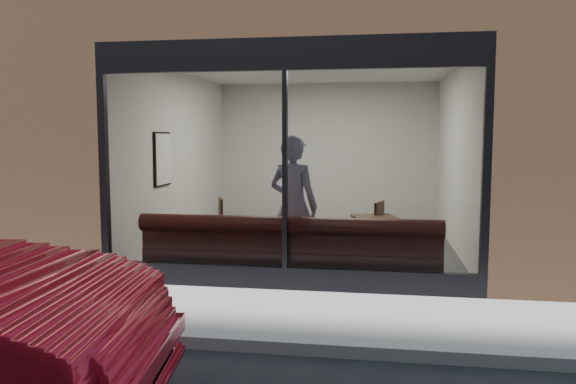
% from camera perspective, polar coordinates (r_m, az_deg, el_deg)
% --- Properties ---
extents(ground, '(120.00, 120.00, 0.00)m').
position_cam_1_polar(ground, '(5.46, -3.93, -15.61)').
color(ground, black).
rests_on(ground, ground).
extents(sidewalk_near, '(40.00, 2.00, 0.01)m').
position_cam_1_polar(sidewalk_near, '(6.38, -1.87, -12.36)').
color(sidewalk_near, gray).
rests_on(sidewalk_near, ground).
extents(kerb_near, '(40.00, 0.10, 0.12)m').
position_cam_1_polar(kerb_near, '(5.39, -4.06, -15.21)').
color(kerb_near, gray).
rests_on(kerb_near, ground).
extents(host_building_pier_left, '(2.50, 12.00, 3.20)m').
position_cam_1_polar(host_building_pier_left, '(13.85, -11.71, 3.99)').
color(host_building_pier_left, brown).
rests_on(host_building_pier_left, ground).
extents(host_building_pier_right, '(2.50, 12.00, 3.20)m').
position_cam_1_polar(host_building_pier_right, '(13.21, 20.42, 3.67)').
color(host_building_pier_right, brown).
rests_on(host_building_pier_right, ground).
extents(host_building_backfill, '(5.00, 6.00, 3.20)m').
position_cam_1_polar(host_building_backfill, '(16.00, 4.92, 4.30)').
color(host_building_backfill, brown).
rests_on(host_building_backfill, ground).
extents(cafe_floor, '(6.00, 6.00, 0.00)m').
position_cam_1_polar(cafe_floor, '(10.21, 2.40, -5.40)').
color(cafe_floor, '#2D2D30').
rests_on(cafe_floor, ground).
extents(cafe_ceiling, '(6.00, 6.00, 0.00)m').
position_cam_1_polar(cafe_ceiling, '(10.09, 2.48, 12.56)').
color(cafe_ceiling, white).
rests_on(cafe_ceiling, host_building_upper).
extents(cafe_wall_back, '(5.00, 0.00, 5.00)m').
position_cam_1_polar(cafe_wall_back, '(13.00, 3.96, 3.99)').
color(cafe_wall_back, silver).
rests_on(cafe_wall_back, ground).
extents(cafe_wall_left, '(0.00, 6.00, 6.00)m').
position_cam_1_polar(cafe_wall_left, '(10.60, -11.07, 3.52)').
color(cafe_wall_left, silver).
rests_on(cafe_wall_left, ground).
extents(cafe_wall_right, '(0.00, 6.00, 6.00)m').
position_cam_1_polar(cafe_wall_right, '(10.05, 16.71, 3.27)').
color(cafe_wall_right, silver).
rests_on(cafe_wall_right, ground).
extents(storefront_kick, '(5.00, 0.10, 0.30)m').
position_cam_1_polar(storefront_kick, '(7.33, -0.30, -8.78)').
color(storefront_kick, black).
rests_on(storefront_kick, ground).
extents(storefront_header, '(5.00, 0.10, 0.40)m').
position_cam_1_polar(storefront_header, '(7.17, -0.31, 13.86)').
color(storefront_header, black).
rests_on(storefront_header, host_building_upper).
extents(storefront_mullion, '(0.06, 0.10, 2.50)m').
position_cam_1_polar(storefront_mullion, '(7.11, -0.31, 2.21)').
color(storefront_mullion, black).
rests_on(storefront_mullion, storefront_kick).
extents(storefront_glass, '(4.80, 0.00, 4.80)m').
position_cam_1_polar(storefront_glass, '(7.08, -0.35, 2.20)').
color(storefront_glass, white).
rests_on(storefront_glass, storefront_kick).
extents(banquette, '(4.00, 0.55, 0.45)m').
position_cam_1_polar(banquette, '(7.69, 0.19, -7.51)').
color(banquette, '#3D1816').
rests_on(banquette, cafe_floor).
extents(person, '(0.85, 0.70, 2.00)m').
position_cam_1_polar(person, '(7.85, 0.55, -1.50)').
color(person, '#9FA9D3').
rests_on(person, cafe_floor).
extents(cafe_table_left, '(0.80, 0.80, 0.04)m').
position_cam_1_polar(cafe_table_left, '(8.27, -4.26, -2.96)').
color(cafe_table_left, black).
rests_on(cafe_table_left, cafe_floor).
extents(cafe_table_right, '(0.76, 0.76, 0.04)m').
position_cam_1_polar(cafe_table_right, '(8.69, 8.80, -2.59)').
color(cafe_table_right, black).
rests_on(cafe_table_right, cafe_floor).
extents(cafe_chair_left, '(0.51, 0.51, 0.04)m').
position_cam_1_polar(cafe_chair_left, '(9.54, -7.97, -4.89)').
color(cafe_chair_left, black).
rests_on(cafe_chair_left, cafe_floor).
extents(cafe_chair_right, '(0.51, 0.51, 0.04)m').
position_cam_1_polar(cafe_chair_right, '(9.14, 8.07, -5.35)').
color(cafe_chair_right, black).
rests_on(cafe_chair_right, cafe_floor).
extents(wall_poster, '(0.02, 0.64, 0.86)m').
position_cam_1_polar(wall_poster, '(9.80, -12.55, 3.29)').
color(wall_poster, white).
rests_on(wall_poster, cafe_wall_left).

